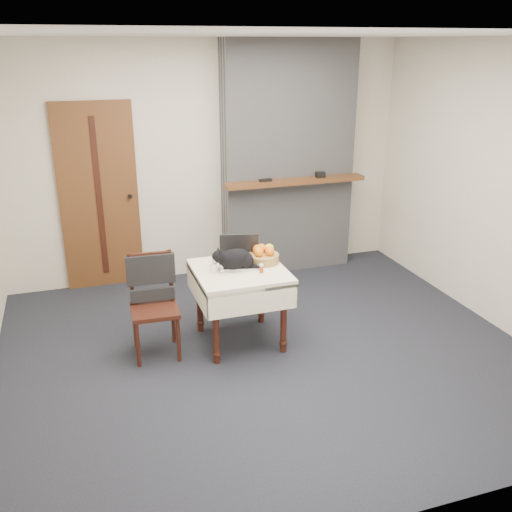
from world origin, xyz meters
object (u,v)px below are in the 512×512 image
Objects in this scene: cream_jar at (213,268)px; chair at (153,290)px; pill_bottle at (261,268)px; cat at (236,260)px; side_table at (240,281)px; door at (99,197)px; laptop at (240,257)px; fruit_basket at (263,256)px.

chair reaches higher than cream_jar.
pill_bottle is at bearing -21.07° from cream_jar.
side_table is at bearing -11.93° from cat.
pill_bottle is (0.15, -0.13, 0.15)m from side_table.
door is at bearing 121.30° from side_table.
laptop reaches higher than cat.
laptop is 0.29m from cream_jar.
pill_bottle is at bearing -10.91° from chair.
chair is (-0.75, 0.09, -0.02)m from side_table.
cream_jar is 0.28× the size of fruit_basket.
laptop reaches higher than cream_jar.
cream_jar is (-0.20, 0.01, -0.05)m from cat.
door is at bearing 103.40° from chair.
pill_bottle is at bearing -113.01° from fruit_basket.
laptop reaches higher than side_table.
fruit_basket is at bearing 16.42° from cat.
side_table is 10.12× the size of pill_bottle.
cat is (-0.03, 0.01, 0.20)m from side_table.
chair is at bearing -79.70° from door.
chair is at bearing 171.94° from cat.
door is 2.05m from side_table.
cream_jar is at bearing -170.77° from fruit_basket.
door is 1.70m from chair.
door is 7.25× the size of fruit_basket.
door is 25.95× the size of pill_bottle.
chair is (-1.00, -0.00, -0.19)m from fruit_basket.
laptop is 0.92× the size of cat.
door is 1.90m from cream_jar.
cat reaches higher than fruit_basket.
cream_jar is 0.49m from fruit_basket.
door is 2.24× the size of chair.
cat is 0.50× the size of chair.
pill_bottle is (0.39, -0.15, 0.00)m from cream_jar.
laptop is 1.46× the size of fruit_basket.
side_table is at bearing -58.70° from door.
cat reaches higher than cream_jar.
cream_jar is at bearing -146.13° from laptop.
cream_jar is (0.81, -1.70, -0.26)m from door.
pill_bottle is (1.20, -1.85, -0.26)m from door.
laptop reaches higher than chair.
side_table is 1.93× the size of laptop.
door is 1.94m from laptop.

